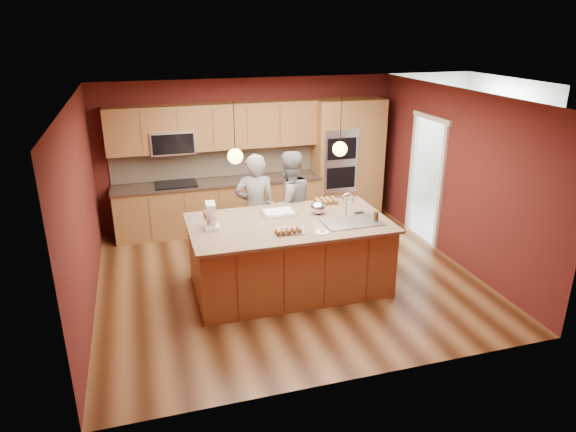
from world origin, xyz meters
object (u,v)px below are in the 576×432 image
object	(u,v)px
island	(290,254)
stand_mixer	(211,218)
person_right	(289,205)
mixing_bowl	(318,208)
person_left	(256,209)

from	to	relation	value
island	stand_mixer	world-z (taller)	island
person_right	stand_mixer	bearing A→B (deg)	21.34
stand_mixer	mixing_bowl	bearing A→B (deg)	8.19
island	mixing_bowl	distance (m)	0.79
mixing_bowl	island	bearing A→B (deg)	-157.71
island	person_left	bearing A→B (deg)	104.04
island	stand_mixer	xyz separation A→B (m)	(-1.08, 0.07, 0.65)
island	stand_mixer	bearing A→B (deg)	176.50
person_left	stand_mixer	world-z (taller)	person_left
stand_mixer	island	bearing A→B (deg)	-0.09
person_left	person_right	bearing A→B (deg)	-168.51
person_right	mixing_bowl	size ratio (longest dim) A/B	7.80
island	person_left	xyz separation A→B (m)	(-0.26, 1.03, 0.36)
mixing_bowl	person_left	bearing A→B (deg)	131.67
stand_mixer	mixing_bowl	distance (m)	1.57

